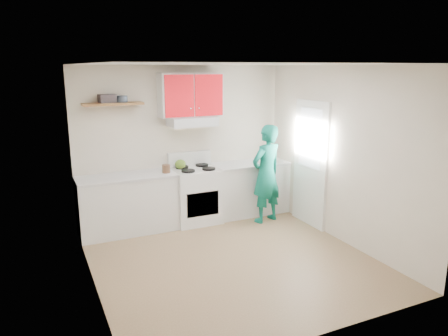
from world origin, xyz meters
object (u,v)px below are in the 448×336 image
crock (166,169)px  kettle (180,164)px  tin (122,99)px  stove (196,195)px  person (266,174)px

crock → kettle: bearing=29.7°
kettle → tin: bearing=154.7°
tin → kettle: bearing=-5.8°
crock → stove: bearing=7.1°
stove → kettle: (-0.22, 0.11, 0.54)m
stove → kettle: size_ratio=5.05×
stove → crock: bearing=-172.9°
stove → person: bearing=-23.9°
stove → person: person is taller
tin → crock: (0.58, -0.26, -1.11)m
stove → tin: tin is taller
tin → crock: bearing=-24.0°
stove → kettle: kettle is taller
stove → person: 1.24m
tin → kettle: 1.41m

